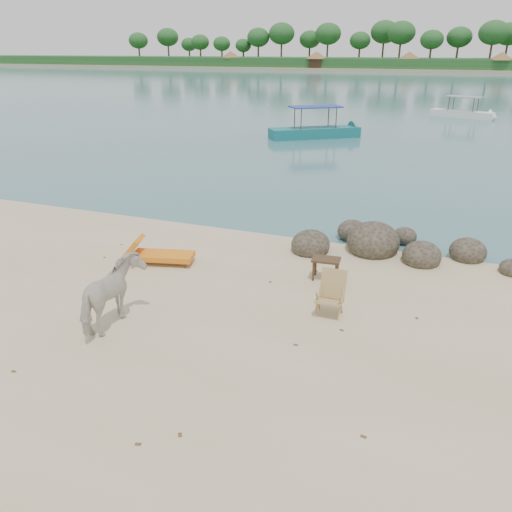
{
  "coord_description": "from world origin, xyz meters",
  "views": [
    {
      "loc": [
        4.45,
        -8.15,
        5.54
      ],
      "look_at": [
        0.58,
        2.0,
        1.0
      ],
      "focal_mm": 35.0,
      "sensor_mm": 36.0,
      "label": 1
    }
  ],
  "objects_px": {
    "boulders": "(384,246)",
    "side_table": "(325,270)",
    "lounge_chair": "(163,253)",
    "boat_near": "(315,112)",
    "deck_chair": "(330,296)",
    "cow": "(113,296)"
  },
  "relations": [
    {
      "from": "side_table",
      "to": "boat_near",
      "type": "distance_m",
      "value": 22.53
    },
    {
      "from": "lounge_chair",
      "to": "side_table",
      "type": "bearing_deg",
      "value": -6.98
    },
    {
      "from": "boulders",
      "to": "side_table",
      "type": "height_order",
      "value": "boulders"
    },
    {
      "from": "side_table",
      "to": "deck_chair",
      "type": "bearing_deg",
      "value": -78.74
    },
    {
      "from": "boulders",
      "to": "cow",
      "type": "xyz_separation_m",
      "value": [
        -4.79,
        -6.36,
        0.53
      ]
    },
    {
      "from": "deck_chair",
      "to": "boat_near",
      "type": "height_order",
      "value": "boat_near"
    },
    {
      "from": "side_table",
      "to": "boulders",
      "type": "bearing_deg",
      "value": 60.17
    },
    {
      "from": "boat_near",
      "to": "cow",
      "type": "bearing_deg",
      "value": -120.38
    },
    {
      "from": "lounge_chair",
      "to": "deck_chair",
      "type": "relative_size",
      "value": 2.14
    },
    {
      "from": "side_table",
      "to": "cow",
      "type": "bearing_deg",
      "value": -137.84
    },
    {
      "from": "boulders",
      "to": "cow",
      "type": "relative_size",
      "value": 3.6
    },
    {
      "from": "boulders",
      "to": "boat_near",
      "type": "relative_size",
      "value": 0.92
    },
    {
      "from": "side_table",
      "to": "lounge_chair",
      "type": "distance_m",
      "value": 4.47
    },
    {
      "from": "cow",
      "to": "boat_near",
      "type": "distance_m",
      "value": 25.7
    },
    {
      "from": "cow",
      "to": "side_table",
      "type": "distance_m",
      "value": 5.35
    },
    {
      "from": "boulders",
      "to": "lounge_chair",
      "type": "bearing_deg",
      "value": -151.59
    },
    {
      "from": "boulders",
      "to": "lounge_chair",
      "type": "xyz_separation_m",
      "value": [
        -5.59,
        -3.02,
        0.1
      ]
    },
    {
      "from": "boulders",
      "to": "lounge_chair",
      "type": "relative_size",
      "value": 3.03
    },
    {
      "from": "side_table",
      "to": "lounge_chair",
      "type": "relative_size",
      "value": 0.34
    },
    {
      "from": "boat_near",
      "to": "deck_chair",
      "type": "bearing_deg",
      "value": -110.14
    },
    {
      "from": "boulders",
      "to": "deck_chair",
      "type": "bearing_deg",
      "value": -98.5
    },
    {
      "from": "boulders",
      "to": "cow",
      "type": "bearing_deg",
      "value": -126.97
    }
  ]
}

